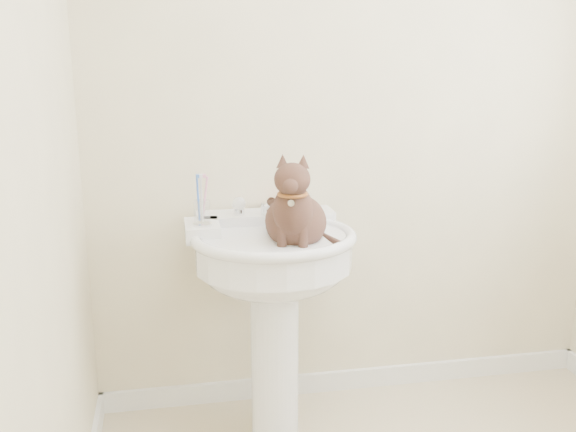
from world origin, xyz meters
TOP-DOWN VIEW (x-y plane):
  - wall_back at (0.00, 1.10)m, footprint 2.20×0.00m
  - wall_left at (-1.10, 0.00)m, footprint 0.00×2.20m
  - baseboard_back at (0.00, 1.09)m, footprint 2.20×0.02m
  - pedestal_sink at (-0.40, 0.81)m, footprint 0.63×0.62m
  - faucet at (-0.40, 0.96)m, footprint 0.28×0.12m
  - soap_bar at (-0.33, 1.05)m, footprint 0.10×0.07m
  - toothbrush_cup at (-0.65, 0.85)m, footprint 0.07×0.07m
  - cat at (-0.33, 0.73)m, footprint 0.24×0.31m

SIDE VIEW (x-z plane):
  - baseboard_back at x=0.00m, z-range 0.00..0.09m
  - pedestal_sink at x=-0.40m, z-range 0.25..1.11m
  - soap_bar at x=-0.33m, z-range 0.87..0.90m
  - faucet at x=-0.40m, z-range 0.84..0.98m
  - toothbrush_cup at x=-0.65m, z-range 0.82..1.01m
  - cat at x=-0.33m, z-range 0.69..1.14m
  - wall_back at x=0.00m, z-range 0.00..2.50m
  - wall_left at x=-1.10m, z-range 0.00..2.50m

